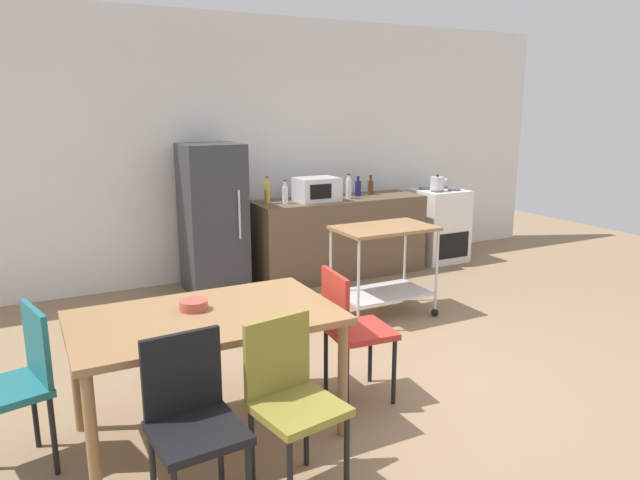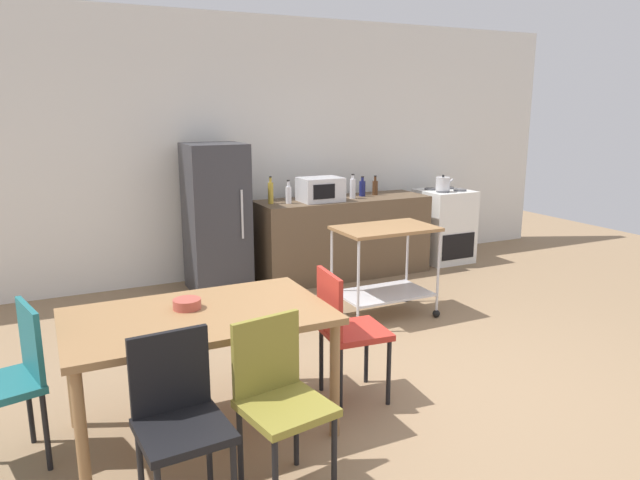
# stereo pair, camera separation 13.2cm
# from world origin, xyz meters

# --- Properties ---
(ground_plane) EXTENTS (12.00, 12.00, 0.00)m
(ground_plane) POSITION_xyz_m (0.00, 0.00, 0.00)
(ground_plane) COLOR #8C7051
(back_wall) EXTENTS (8.40, 0.12, 2.90)m
(back_wall) POSITION_xyz_m (0.00, 3.20, 1.45)
(back_wall) COLOR silver
(back_wall) RESTS_ON ground_plane
(kitchen_counter) EXTENTS (2.00, 0.64, 0.90)m
(kitchen_counter) POSITION_xyz_m (0.90, 2.60, 0.45)
(kitchen_counter) COLOR brown
(kitchen_counter) RESTS_ON ground_plane
(dining_table) EXTENTS (1.50, 0.90, 0.75)m
(dining_table) POSITION_xyz_m (-1.44, -0.00, 0.67)
(dining_table) COLOR olive
(dining_table) RESTS_ON ground_plane
(chair_black) EXTENTS (0.43, 0.43, 0.89)m
(chair_black) POSITION_xyz_m (-1.71, -0.68, 0.52)
(chair_black) COLOR black
(chair_black) RESTS_ON ground_plane
(chair_teal) EXTENTS (0.48, 0.48, 0.89)m
(chair_teal) POSITION_xyz_m (-2.43, 0.12, 0.52)
(chair_teal) COLOR #1E666B
(chair_teal) RESTS_ON ground_plane
(chair_red) EXTENTS (0.43, 0.43, 0.89)m
(chair_red) POSITION_xyz_m (-0.48, -0.03, 0.52)
(chair_red) COLOR #B72D23
(chair_red) RESTS_ON ground_plane
(chair_olive) EXTENTS (0.46, 0.46, 0.89)m
(chair_olive) POSITION_xyz_m (-1.22, -0.70, 0.52)
(chair_olive) COLOR olive
(chair_olive) RESTS_ON ground_plane
(stove_oven) EXTENTS (0.60, 0.61, 0.92)m
(stove_oven) POSITION_xyz_m (2.35, 2.62, 0.45)
(stove_oven) COLOR white
(stove_oven) RESTS_ON ground_plane
(refrigerator) EXTENTS (0.60, 0.63, 1.55)m
(refrigerator) POSITION_xyz_m (-0.55, 2.70, 0.78)
(refrigerator) COLOR #333338
(refrigerator) RESTS_ON ground_plane
(kitchen_cart) EXTENTS (0.91, 0.57, 0.85)m
(kitchen_cart) POSITION_xyz_m (0.60, 1.22, 0.57)
(kitchen_cart) COLOR olive
(kitchen_cart) RESTS_ON ground_plane
(bottle_hot_sauce) EXTENTS (0.06, 0.06, 0.29)m
(bottle_hot_sauce) POSITION_xyz_m (0.03, 2.62, 1.02)
(bottle_hot_sauce) COLOR gold
(bottle_hot_sauce) RESTS_ON kitchen_counter
(bottle_sparkling_water) EXTENTS (0.06, 0.06, 0.25)m
(bottle_sparkling_water) POSITION_xyz_m (0.21, 2.54, 1.00)
(bottle_sparkling_water) COLOR silver
(bottle_sparkling_water) RESTS_ON kitchen_counter
(microwave) EXTENTS (0.46, 0.35, 0.26)m
(microwave) POSITION_xyz_m (0.58, 2.53, 1.03)
(microwave) COLOR silver
(microwave) RESTS_ON kitchen_counter
(bottle_vinegar) EXTENTS (0.07, 0.07, 0.28)m
(bottle_vinegar) POSITION_xyz_m (0.99, 2.54, 1.02)
(bottle_vinegar) COLOR silver
(bottle_vinegar) RESTS_ON kitchen_counter
(bottle_olive_oil) EXTENTS (0.07, 0.07, 0.23)m
(bottle_olive_oil) POSITION_xyz_m (1.18, 2.65, 1.00)
(bottle_olive_oil) COLOR navy
(bottle_olive_oil) RESTS_ON kitchen_counter
(bottle_wine) EXTENTS (0.06, 0.06, 0.23)m
(bottle_wine) POSITION_xyz_m (1.36, 2.67, 0.99)
(bottle_wine) COLOR #4C2D19
(bottle_wine) RESTS_ON kitchen_counter
(fruit_bowl) EXTENTS (0.16, 0.16, 0.06)m
(fruit_bowl) POSITION_xyz_m (-1.48, 0.10, 0.78)
(fruit_bowl) COLOR #B24C3F
(fruit_bowl) RESTS_ON dining_table
(kettle) EXTENTS (0.24, 0.17, 0.19)m
(kettle) POSITION_xyz_m (2.23, 2.52, 1.00)
(kettle) COLOR silver
(kettle) RESTS_ON stove_oven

